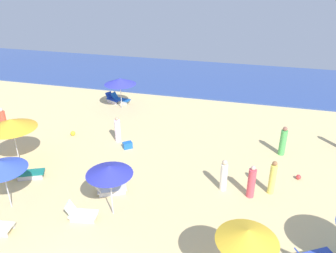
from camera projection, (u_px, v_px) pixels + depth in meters
ocean at (201, 77)px, 31.22m from camera, size 60.00×11.35×0.12m
umbrella_0 at (120, 81)px, 23.54m from camera, size 2.28×2.28×2.27m
lounge_chair_0_0 at (120, 99)px, 25.28m from camera, size 1.52×0.80×0.75m
lounge_chair_0_1 at (113, 99)px, 25.32m from camera, size 1.37×1.02×0.74m
umbrella_1 at (248, 235)px, 9.46m from camera, size 1.86×1.86×2.58m
umbrella_3 at (109, 170)px, 12.93m from camera, size 1.88×1.88×2.35m
lounge_chair_3_0 at (109, 188)px, 15.07m from camera, size 1.56×1.24×0.70m
lounge_chair_3_1 at (81, 213)px, 13.47m from camera, size 1.31×0.79×0.74m
umbrella_5 at (1, 166)px, 13.36m from camera, size 2.01×2.01×2.28m
umbrella_6 at (11, 124)px, 16.29m from camera, size 2.44×2.44×2.63m
lounge_chair_6_0 at (28, 173)px, 16.14m from camera, size 1.49×1.10×0.75m
beachgoer_0 at (283, 142)px, 17.97m from camera, size 0.48×0.48×1.69m
beachgoer_1 at (224, 176)px, 15.06m from camera, size 0.42×0.42×1.58m
beachgoer_2 at (251, 183)px, 14.60m from camera, size 0.39×0.39×1.60m
beachgoer_3 at (272, 178)px, 14.81m from camera, size 0.34×0.34×1.68m
beachgoer_4 at (118, 130)px, 19.42m from camera, size 0.41×0.41×1.56m
beachgoer_5 at (3, 122)px, 20.31m from camera, size 0.42×0.42×1.72m
cooler_box_0 at (127, 145)px, 18.87m from camera, size 0.62×0.60×0.36m
beach_ball_1 at (298, 177)px, 16.08m from camera, size 0.24×0.24×0.24m
beach_ball_2 at (73, 133)px, 20.33m from camera, size 0.29×0.29×0.29m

